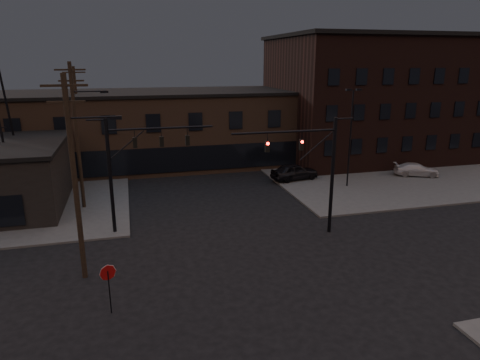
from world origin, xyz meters
name	(u,v)px	position (x,y,z in m)	size (l,w,h in m)	color
ground	(259,273)	(0.00, 0.00, 0.00)	(140.00, 140.00, 0.00)	black
sidewalk_ne	(383,162)	(22.00, 22.00, 0.07)	(30.00, 30.00, 0.15)	#474744
building_row	(188,128)	(0.00, 28.00, 4.00)	(40.00, 12.00, 8.00)	brown
building_right	(370,99)	(22.00, 26.00, 7.00)	(22.00, 16.00, 14.00)	black
traffic_signal_near	(317,164)	(5.36, 4.50, 4.93)	(7.12, 0.24, 8.00)	black
traffic_signal_far	(129,162)	(-6.72, 8.00, 5.01)	(7.12, 0.24, 8.00)	black
stop_sign	(108,278)	(-8.00, -1.99, 1.84)	(0.72, 0.33, 2.48)	black
utility_pole_near	(75,175)	(-9.43, 2.00, 5.87)	(3.70, 0.28, 11.00)	black
utility_pole_mid	(77,133)	(-10.44, 14.00, 6.13)	(3.70, 0.28, 11.50)	black
utility_pole_far	(78,118)	(-11.50, 26.00, 5.78)	(2.20, 0.28, 11.00)	black
lot_light_a	(351,129)	(13.00, 14.00, 5.51)	(1.50, 0.28, 9.14)	black
lot_light_b	(379,120)	(19.00, 19.00, 5.51)	(1.50, 0.28, 9.14)	black
parked_car_lot_a	(295,172)	(9.00, 17.31, 0.96)	(1.92, 4.76, 1.62)	black
parked_car_lot_b	(416,170)	(21.65, 15.52, 0.79)	(1.78, 4.38, 1.27)	silver
car_crossing	(226,158)	(4.02, 25.79, 0.73)	(1.55, 4.45, 1.47)	black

